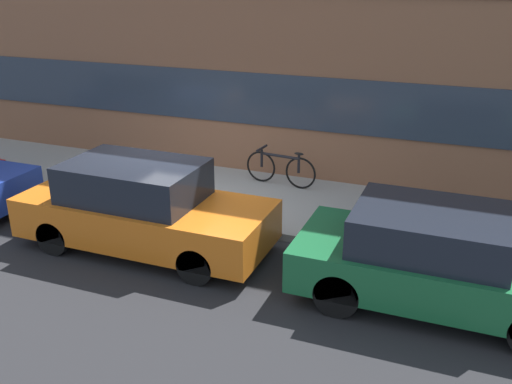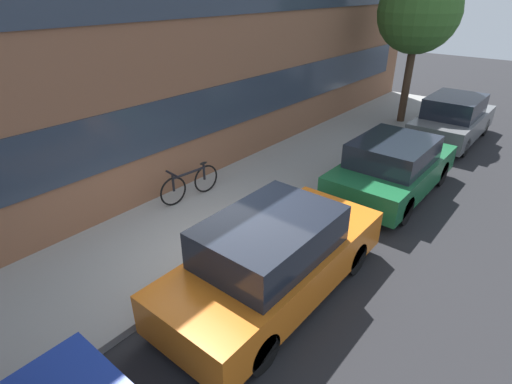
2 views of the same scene
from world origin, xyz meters
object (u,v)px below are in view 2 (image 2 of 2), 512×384
object	(u,v)px
parked_car_grey	(453,119)
bicycle	(190,183)
parked_car_orange	(274,258)
street_tree	(419,12)
parked_car_green	(392,167)

from	to	relation	value
parked_car_grey	bicycle	bearing A→B (deg)	157.99
parked_car_orange	parked_car_grey	size ratio (longest dim) A/B	1.07
parked_car_orange	parked_car_grey	distance (m)	9.31
bicycle	street_tree	xyz separation A→B (m)	(8.75, -1.43, 3.17)
parked_car_grey	street_tree	xyz separation A→B (m)	(0.65, 1.85, 2.99)
parked_car_orange	bicycle	size ratio (longest dim) A/B	2.65
parked_car_grey	parked_car_green	bearing A→B (deg)	-180.00
parked_car_orange	bicycle	world-z (taller)	parked_car_orange
parked_car_grey	street_tree	bearing A→B (deg)	70.61
parked_car_green	parked_car_grey	distance (m)	4.74
parked_car_orange	parked_car_green	distance (m)	4.57
parked_car_orange	parked_car_green	bearing A→B (deg)	-0.00
parked_car_orange	street_tree	xyz separation A→B (m)	(9.96, 1.85, 2.98)
parked_car_green	street_tree	bearing A→B (deg)	18.93
parked_car_green	parked_car_orange	bearing A→B (deg)	180.00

